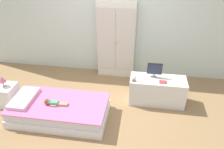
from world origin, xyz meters
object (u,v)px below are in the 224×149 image
bed (60,110)px  nightstand (7,95)px  rocking_horse_toy (134,79)px  table_lamp (2,80)px  book_red (163,82)px  wardrobe (116,41)px  tv_stand (157,91)px  doll (52,102)px  tv_monitor (155,69)px

bed → nightstand: bearing=169.3°
nightstand → rocking_horse_toy: size_ratio=3.88×
nightstand → table_lamp: bearing=0.0°
nightstand → book_red: size_ratio=3.02×
rocking_horse_toy → wardrobe: bearing=114.2°
tv_stand → table_lamp: bearing=-170.0°
doll → tv_monitor: (1.65, 0.81, 0.31)m
nightstand → tv_stand: tv_stand is taller
book_red → tv_stand: bearing=129.1°
wardrobe → book_red: wardrobe is taller
tv_stand → book_red: 0.28m
doll → rocking_horse_toy: 1.45m
table_lamp → rocking_horse_toy: rocking_horse_toy is taller
wardrobe → rocking_horse_toy: (0.46, -1.02, -0.27)m
tv_stand → bed: bearing=-157.3°
wardrobe → tv_monitor: (0.80, -0.82, -0.16)m
wardrobe → nightstand: bearing=-143.4°
table_lamp → bed: bearing=-10.7°
wardrobe → tv_stand: 1.37m
wardrobe → book_red: size_ratio=12.51×
doll → book_red: bearing=19.7°
doll → nightstand: bearing=165.4°
tv_monitor → nightstand: bearing=-168.2°
doll → book_red: (1.81, 0.65, 0.16)m
tv_monitor → rocking_horse_toy: tv_monitor is taller
bed → tv_monitor: tv_monitor is taller
wardrobe → table_lamp: bearing=-143.4°
bed → rocking_horse_toy: (1.21, 0.55, 0.39)m
doll → nightstand: size_ratio=0.99×
table_lamp → wardrobe: size_ratio=0.12×
tv_monitor → rocking_horse_toy: bearing=-149.0°
tv_monitor → doll: bearing=-153.9°
table_lamp → wardrobe: bearing=36.6°
tv_stand → rocking_horse_toy: rocking_horse_toy is taller
table_lamp → tv_stand: size_ratio=0.20×
bed → rocking_horse_toy: bearing=24.4°
book_red → nightstand: bearing=-172.1°
nightstand → tv_monitor: bearing=11.8°
nightstand → table_lamp: table_lamp is taller
bed → rocking_horse_toy: rocking_horse_toy is taller
nightstand → tv_stand: size_ratio=0.39×
nightstand → table_lamp: 0.33m
tv_stand → tv_monitor: bearing=139.8°
doll → rocking_horse_toy: (1.31, 0.60, 0.20)m
table_lamp → rocking_horse_toy: size_ratio=1.93×
nightstand → rocking_horse_toy: bearing=8.5°
tv_stand → book_red: size_ratio=7.68×
wardrobe → tv_stand: size_ratio=1.63×
doll → book_red: book_red is taller
nightstand → book_red: bearing=7.9°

